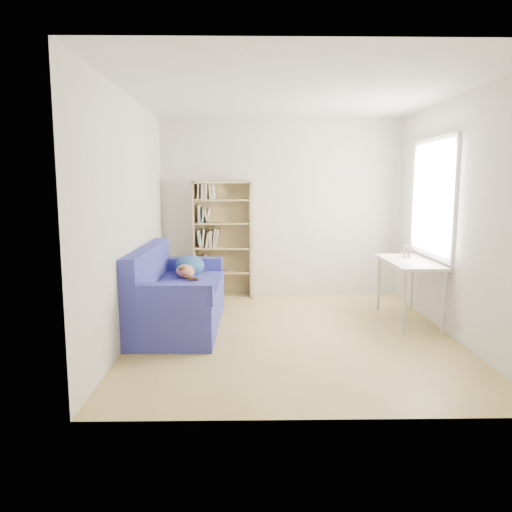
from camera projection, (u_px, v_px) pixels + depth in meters
The scene contains 6 objects.
ground at pixel (292, 335), 5.54m from camera, with size 4.00×4.00×0.00m, color tan.
room_shell at pixel (302, 186), 5.34m from camera, with size 3.54×4.04×2.62m.
sofa at pixel (177, 296), 5.84m from camera, with size 0.94×1.92×0.94m.
bookshelf at pixel (223, 245), 7.24m from camera, with size 0.85×0.26×1.70m.
desk at pixel (410, 267), 5.99m from camera, with size 0.54×1.18×0.75m.
pen_cup at pixel (407, 252), 6.23m from camera, with size 0.09×0.09×0.17m.
Camera 1 is at (-0.49, -5.34, 1.68)m, focal length 35.00 mm.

